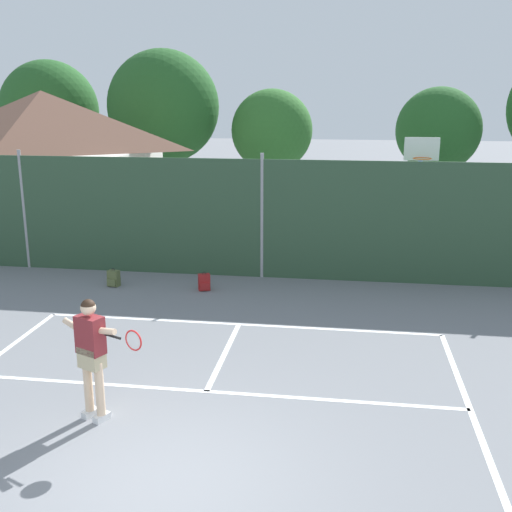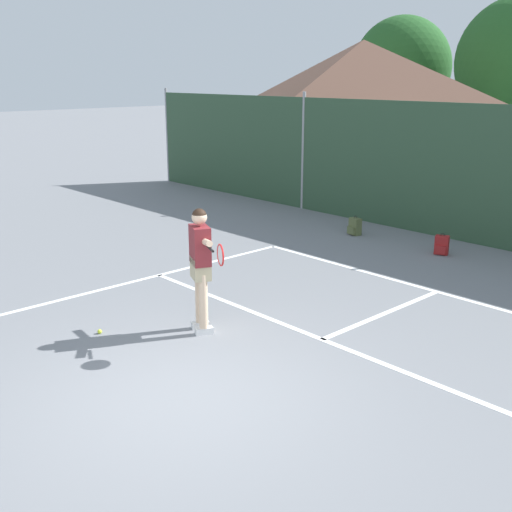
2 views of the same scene
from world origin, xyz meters
TOP-DOWN VIEW (x-y plane):
  - ground_plane at (0.00, 0.00)m, footprint 120.00×120.00m
  - court_markings at (0.00, 0.65)m, footprint 8.30×11.10m
  - clubhouse_building at (-8.00, 13.42)m, footprint 7.31×5.00m
  - tennis_player at (-1.41, 1.41)m, footprint 1.37×0.56m
  - tennis_ball at (-2.37, 0.24)m, footprint 0.07×0.07m
  - backpack_olive at (-3.55, 7.66)m, footprint 0.31×0.28m
  - backpack_red at (-1.24, 7.67)m, footprint 0.33×0.31m

SIDE VIEW (x-z plane):
  - ground_plane at x=0.00m, z-range 0.00..0.00m
  - court_markings at x=0.00m, z-range 0.00..0.01m
  - tennis_ball at x=-2.37m, z-range 0.00..0.07m
  - backpack_olive at x=-3.55m, z-range -0.04..0.42m
  - backpack_red at x=-1.24m, z-range -0.04..0.42m
  - tennis_player at x=-1.41m, z-range 0.18..2.04m
  - clubhouse_building at x=-8.00m, z-range 0.09..4.85m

